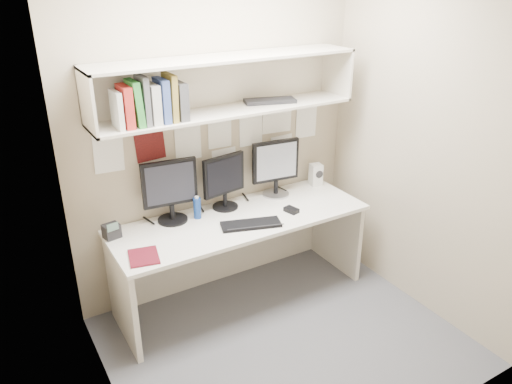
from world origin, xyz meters
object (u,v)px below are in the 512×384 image
keyboard (251,224)px  speaker (316,175)px  maroon_notebook (144,257)px  desk_phone (112,231)px  monitor_center (224,179)px  desk (241,258)px  monitor_left (170,189)px  monitor_right (276,166)px

keyboard → speaker: (0.88, 0.38, 0.09)m
maroon_notebook → desk_phone: desk_phone is taller
desk_phone → monitor_center: bearing=-8.8°
keyboard → maroon_notebook: 0.84m
desk → maroon_notebook: maroon_notebook is taller
monitor_left → monitor_right: 0.93m
keyboard → desk_phone: desk_phone is taller
keyboard → maroon_notebook: keyboard is taller
monitor_center → keyboard: (0.02, -0.38, -0.23)m
monitor_right → keyboard: monitor_right is taller
monitor_left → monitor_right: bearing=6.1°
monitor_right → desk_phone: bearing=-172.1°
desk → monitor_left: monitor_left is taller
monitor_right → desk_phone: (-1.40, -0.03, -0.21)m
monitor_right → maroon_notebook: bearing=-156.0°
monitor_center → keyboard: bearing=-96.7°
desk → keyboard: bearing=-89.5°
monitor_right → maroon_notebook: size_ratio=2.04×
desk → keyboard: size_ratio=4.51×
monitor_center → monitor_right: (0.48, -0.00, 0.02)m
monitor_right → maroon_notebook: (-1.30, -0.41, -0.25)m
desk → desk_phone: (-0.94, 0.18, 0.42)m
monitor_right → maroon_notebook: monitor_right is taller
maroon_notebook → desk_phone: bearing=117.6°
monitor_right → desk_phone: size_ratio=3.54×
desk → maroon_notebook: (-0.84, -0.19, 0.37)m
desk → monitor_center: monitor_center is taller
monitor_left → monitor_center: (0.45, 0.00, -0.02)m
desk → monitor_center: size_ratio=4.59×
monitor_center → desk_phone: monitor_center is taller
monitor_left → desk_phone: bearing=-169.7°
monitor_center → speaker: monitor_center is taller
monitor_center → monitor_right: 0.48m
monitor_left → desk_phone: size_ratio=3.58×
desk → keyboard: keyboard is taller
monitor_left → maroon_notebook: 0.61m
monitor_right → keyboard: bearing=-133.7°
monitor_right → desk_phone: monitor_right is taller
monitor_center → desk_phone: (-0.92, -0.03, -0.19)m
monitor_left → monitor_right: (0.93, 0.00, -0.00)m
keyboard → desk_phone: 1.00m
desk → monitor_right: 0.81m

